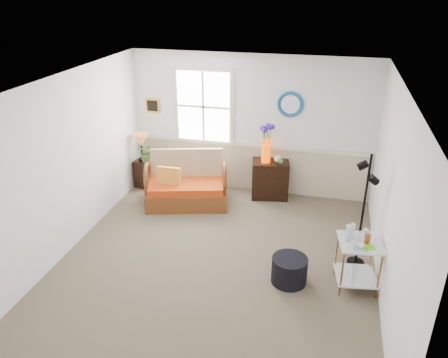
% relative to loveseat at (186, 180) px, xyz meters
% --- Properties ---
extents(floor, '(4.50, 5.00, 0.01)m').
position_rel_loveseat_xyz_m(floor, '(0.99, -1.61, -0.47)').
color(floor, brown).
rests_on(floor, ground).
extents(ceiling, '(4.50, 5.00, 0.01)m').
position_rel_loveseat_xyz_m(ceiling, '(0.99, -1.61, 2.13)').
color(ceiling, white).
rests_on(ceiling, walls).
extents(walls, '(4.51, 5.01, 2.60)m').
position_rel_loveseat_xyz_m(walls, '(0.99, -1.61, 0.83)').
color(walls, white).
rests_on(walls, floor).
extents(wainscot, '(4.46, 0.02, 0.90)m').
position_rel_loveseat_xyz_m(wainscot, '(0.99, 0.87, -0.02)').
color(wainscot, '#C0B695').
rests_on(wainscot, walls).
extents(chair_rail, '(4.46, 0.04, 0.06)m').
position_rel_loveseat_xyz_m(chair_rail, '(0.99, 0.86, 0.45)').
color(chair_rail, silver).
rests_on(chair_rail, walls).
extents(window, '(1.14, 0.06, 1.44)m').
position_rel_loveseat_xyz_m(window, '(0.09, 0.86, 1.13)').
color(window, white).
rests_on(window, walls).
extents(picture, '(0.28, 0.03, 0.28)m').
position_rel_loveseat_xyz_m(picture, '(-0.93, 0.87, 1.08)').
color(picture, '#B18320').
rests_on(picture, walls).
extents(mirror, '(0.47, 0.07, 0.47)m').
position_rel_loveseat_xyz_m(mirror, '(1.69, 0.87, 1.28)').
color(mirror, '#166F9D').
rests_on(mirror, walls).
extents(loveseat, '(1.60, 1.17, 0.94)m').
position_rel_loveseat_xyz_m(loveseat, '(0.00, 0.00, 0.00)').
color(loveseat, brown).
rests_on(loveseat, floor).
extents(throw_pillow, '(0.44, 0.12, 0.43)m').
position_rel_loveseat_xyz_m(throw_pillow, '(-0.28, -0.13, 0.05)').
color(throw_pillow, '#CE5F0F').
rests_on(throw_pillow, loveseat).
extents(lamp_stand, '(0.36, 0.36, 0.55)m').
position_rel_loveseat_xyz_m(lamp_stand, '(-1.05, 0.50, -0.19)').
color(lamp_stand, black).
rests_on(lamp_stand, floor).
extents(table_lamp, '(0.38, 0.38, 0.56)m').
position_rel_loveseat_xyz_m(table_lamp, '(-1.04, 0.47, 0.36)').
color(table_lamp, '#BE7432').
rests_on(table_lamp, lamp_stand).
extents(potted_plant, '(0.41, 0.44, 0.30)m').
position_rel_loveseat_xyz_m(potted_plant, '(-0.93, 0.45, 0.23)').
color(potted_plant, '#4B702F').
rests_on(potted_plant, lamp_stand).
extents(cabinet, '(0.74, 0.55, 0.72)m').
position_rel_loveseat_xyz_m(cabinet, '(1.43, 0.65, -0.11)').
color(cabinet, black).
rests_on(cabinet, floor).
extents(flower_vase, '(0.27, 0.27, 0.72)m').
position_rel_loveseat_xyz_m(flower_vase, '(1.34, 0.60, 0.61)').
color(flower_vase, '#F94C03').
rests_on(flower_vase, cabinet).
extents(side_table, '(0.63, 0.63, 0.70)m').
position_rel_loveseat_xyz_m(side_table, '(2.94, -1.69, -0.12)').
color(side_table, '#A0682B').
rests_on(side_table, floor).
extents(tabletop_items, '(0.52, 0.52, 0.22)m').
position_rel_loveseat_xyz_m(tabletop_items, '(2.91, -1.71, 0.34)').
color(tabletop_items, silver).
rests_on(tabletop_items, side_table).
extents(floor_lamp, '(0.25, 0.25, 1.71)m').
position_rel_loveseat_xyz_m(floor_lamp, '(2.97, -1.15, 0.39)').
color(floor_lamp, black).
rests_on(floor_lamp, floor).
extents(ottoman, '(0.55, 0.55, 0.37)m').
position_rel_loveseat_xyz_m(ottoman, '(2.07, -1.82, -0.28)').
color(ottoman, black).
rests_on(ottoman, floor).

